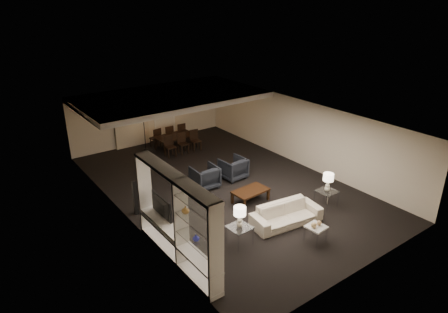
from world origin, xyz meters
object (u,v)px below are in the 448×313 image
(coffee_table, at_px, (250,196))
(side_table_left, at_px, (239,235))
(armchair_left, at_px, (205,177))
(dining_table, at_px, (176,142))
(side_table_right, at_px, (326,199))
(table_lamp_left, at_px, (240,217))
(table_lamp_right, at_px, (328,182))
(chair_nl, at_px, (170,147))
(vase_blue, at_px, (196,238))
(chair_fl, at_px, (155,138))
(sofa, at_px, (286,214))
(floor_speaker, at_px, (135,198))
(chair_fr, at_px, (180,132))
(chair_nr, at_px, (196,140))
(chair_fm, at_px, (168,135))
(chair_nm, at_px, (183,143))
(marble_table, at_px, (315,234))
(television, at_px, (158,207))
(pendant_light, at_px, (178,108))
(floor_lamp, at_px, (145,132))
(armchair_right, at_px, (233,168))
(vase_amber, at_px, (186,210))

(coffee_table, bearing_deg, side_table_left, -136.74)
(armchair_left, xyz_separation_m, dining_table, (0.98, 3.72, -0.09))
(armchair_left, relative_size, side_table_right, 1.49)
(table_lamp_left, relative_size, dining_table, 0.36)
(coffee_table, height_order, table_lamp_right, table_lamp_right)
(side_table_left, xyz_separation_m, side_table_right, (3.40, 0.00, 0.00))
(chair_nl, bearing_deg, vase_blue, -109.10)
(side_table_right, distance_m, dining_table, 7.14)
(coffee_table, bearing_deg, chair_fl, 92.03)
(sofa, height_order, armchair_left, armchair_left)
(sofa, height_order, chair_nl, chair_nl)
(coffee_table, distance_m, table_lamp_left, 2.41)
(armchair_left, distance_m, chair_nl, 3.09)
(sofa, xyz_separation_m, dining_table, (0.38, 7.02, -0.01))
(floor_speaker, distance_m, chair_fr, 6.28)
(vase_blue, xyz_separation_m, chair_nr, (4.33, 6.89, -0.71))
(vase_blue, height_order, floor_speaker, vase_blue)
(chair_fm, bearing_deg, chair_nm, 89.49)
(chair_fm, bearing_deg, sofa, 86.61)
(table_lamp_right, distance_m, marble_table, 2.11)
(chair_fm, bearing_deg, marble_table, 86.97)
(coffee_table, bearing_deg, chair_nm, 85.39)
(television, height_order, vase_blue, television)
(coffee_table, height_order, floor_speaker, floor_speaker)
(pendant_light, bearing_deg, table_lamp_right, -77.44)
(chair_fl, bearing_deg, side_table_right, 96.09)
(vase_blue, xyz_separation_m, floor_lamp, (2.68, 8.25, -0.39))
(side_table_right, bearing_deg, television, 164.96)
(chair_nm, relative_size, chair_fm, 1.00)
(pendant_light, xyz_separation_m, coffee_table, (-0.26, -4.86, -1.72))
(side_table_left, distance_m, chair_fm, 7.95)
(armchair_left, bearing_deg, table_lamp_right, 127.13)
(marble_table, height_order, chair_fm, chair_fm)
(armchair_right, relative_size, television, 0.86)
(pendant_light, bearing_deg, armchair_right, -83.88)
(chair_nr, bearing_deg, floor_lamp, 147.50)
(coffee_table, xyz_separation_m, television, (-3.32, -0.25, 0.83))
(pendant_light, xyz_separation_m, chair_fr, (0.72, 1.20, -1.49))
(pendant_light, xyz_separation_m, table_lamp_right, (1.44, -6.46, -1.10))
(armchair_left, bearing_deg, pendant_light, -102.97)
(television, bearing_deg, chair_nl, -31.74)
(armchair_right, xyz_separation_m, floor_lamp, (-1.27, 4.42, 0.36))
(armchair_right, height_order, dining_table, armchair_right)
(television, relative_size, dining_table, 0.60)
(chair_fm, bearing_deg, television, 59.10)
(vase_blue, distance_m, vase_amber, 0.66)
(chair_fm, bearing_deg, chair_nr, 114.26)
(armchair_right, distance_m, vase_blue, 5.55)
(pendant_light, relative_size, floor_lamp, 0.35)
(chair_fm, distance_m, chair_fr, 0.60)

